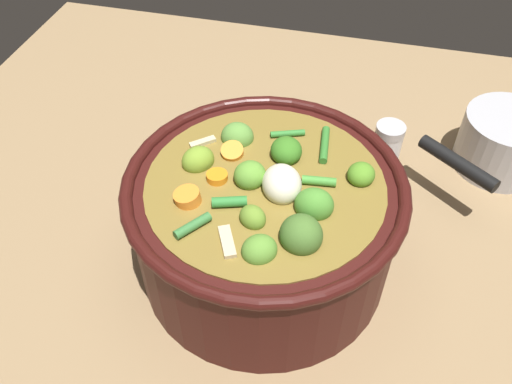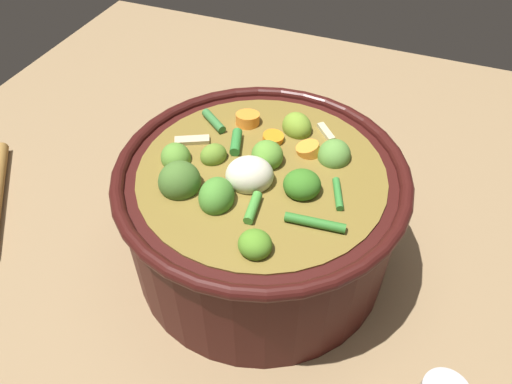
# 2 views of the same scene
# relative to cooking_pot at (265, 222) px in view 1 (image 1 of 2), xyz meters

# --- Properties ---
(ground_plane) EXTENTS (1.10, 1.10, 0.00)m
(ground_plane) POSITION_rel_cooking_pot_xyz_m (0.00, -0.00, -0.07)
(ground_plane) COLOR #8C704C
(cooking_pot) EXTENTS (0.30, 0.30, 0.16)m
(cooking_pot) POSITION_rel_cooking_pot_xyz_m (0.00, 0.00, 0.00)
(cooking_pot) COLOR #38110F
(cooking_pot) RESTS_ON ground_plane
(salt_shaker) EXTENTS (0.04, 0.04, 0.07)m
(salt_shaker) POSITION_rel_cooking_pot_xyz_m (-0.12, -0.21, -0.04)
(salt_shaker) COLOR silver
(salt_shaker) RESTS_ON ground_plane
(small_saucepan) EXTENTS (0.18, 0.19, 0.08)m
(small_saucepan) POSITION_rel_cooking_pot_xyz_m (-0.28, -0.25, -0.03)
(small_saucepan) COLOR #ADADB2
(small_saucepan) RESTS_ON ground_plane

